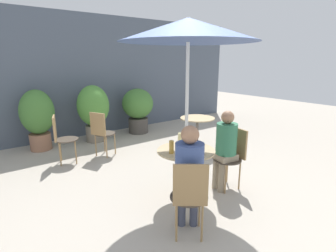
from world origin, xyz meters
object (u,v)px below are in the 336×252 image
bistro_chair_1 (233,152)px  umbrella (188,30)px  potted_plant_1 (93,109)px  bistro_chair_3 (61,135)px  potted_plant_0 (38,116)px  potted_plant_2 (138,107)px  bistro_chair_0 (190,193)px  beer_glass_1 (180,139)px  seated_person_1 (226,143)px  beer_glass_0 (201,148)px  beer_glass_2 (171,147)px  cafe_table_far (197,126)px  seated_person_0 (189,170)px  bistro_chair_2 (101,130)px  cafe_table_near (186,161)px

bistro_chair_1 → umbrella: bearing=-90.0°
potted_plant_1 → umbrella: umbrella is taller
umbrella → bistro_chair_3: bearing=111.8°
potted_plant_0 → potted_plant_2: 2.41m
potted_plant_1 → bistro_chair_0: bearing=-98.2°
bistro_chair_0 → umbrella: umbrella is taller
beer_glass_1 → seated_person_1: bearing=-28.0°
bistro_chair_0 → beer_glass_1: size_ratio=5.33×
seated_person_1 → beer_glass_0: bearing=-70.1°
beer_glass_2 → potted_plant_2: bearing=65.8°
cafe_table_far → bistro_chair_3: bistro_chair_3 is taller
bistro_chair_0 → beer_glass_2: 0.78m
seated_person_1 → umbrella: bearing=-90.0°
bistro_chair_3 → seated_person_0: (0.54, -2.95, 0.20)m
cafe_table_far → umbrella: 2.65m
cafe_table_far → potted_plant_2: 2.07m
bistro_chair_1 → bistro_chair_3: size_ratio=1.00×
cafe_table_far → bistro_chair_0: (-2.03, -2.02, -0.01)m
beer_glass_2 → umbrella: size_ratio=0.07×
beer_glass_2 → potted_plant_2: size_ratio=0.14×
bistro_chair_1 → potted_plant_0: (-1.94, 3.64, 0.20)m
umbrella → cafe_table_far: bearing=42.2°
bistro_chair_2 → seated_person_0: bearing=149.2°
seated_person_0 → potted_plant_0: potted_plant_0 is taller
bistro_chair_1 → bistro_chair_2: same height
seated_person_0 → cafe_table_far: bearing=-97.1°
bistro_chair_1 → umbrella: 1.89m
cafe_table_far → bistro_chair_3: 2.69m
bistro_chair_1 → seated_person_0: 1.34m
potted_plant_0 → beer_glass_0: bearing=-72.6°
cafe_table_near → beer_glass_0: bearing=-75.5°
bistro_chair_0 → beer_glass_1: bistro_chair_0 is taller
bistro_chair_1 → beer_glass_2: size_ratio=5.43×
beer_glass_0 → potted_plant_2: 3.85m
seated_person_0 → seated_person_1: 1.19m
bistro_chair_0 → beer_glass_1: bearing=-86.0°
bistro_chair_2 → potted_plant_2: size_ratio=0.78×
umbrella → potted_plant_1: bearing=88.9°
potted_plant_1 → bistro_chair_2: bearing=-104.8°
seated_person_0 → beer_glass_2: (0.19, 0.56, 0.07)m
bistro_chair_0 → seated_person_0: seated_person_0 is taller
bistro_chair_0 → bistro_chair_3: size_ratio=1.00×
beer_glass_0 → potted_plant_0: bearing=107.4°
potted_plant_2 → beer_glass_2: bearing=-114.2°
cafe_table_far → umbrella: size_ratio=0.31×
bistro_chair_2 → potted_plant_2: potted_plant_2 is taller
bistro_chair_0 → potted_plant_2: potted_plant_2 is taller
bistro_chair_2 → beer_glass_1: (0.30, -2.08, 0.27)m
beer_glass_0 → beer_glass_1: bearing=87.3°
seated_person_0 → beer_glass_2: bearing=-70.7°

